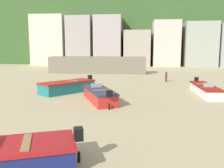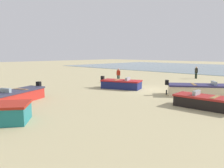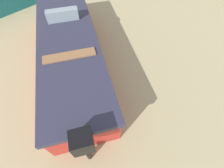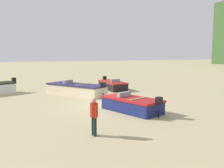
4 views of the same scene
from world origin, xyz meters
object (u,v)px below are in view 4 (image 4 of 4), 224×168
boat_cream_1 (76,89)px  boat_navy_0 (132,104)px  boat_black_6 (112,85)px  beach_walker_distant (94,114)px

boat_cream_1 → boat_navy_0: bearing=-111.6°
boat_cream_1 → boat_black_6: (-1.87, 3.94, -0.06)m
beach_walker_distant → boat_navy_0: bearing=-50.8°
boat_navy_0 → boat_cream_1: 7.24m
boat_navy_0 → boat_black_6: bearing=54.9°
boat_navy_0 → boat_black_6: 9.19m
boat_black_6 → beach_walker_distant: size_ratio=2.53×
boat_navy_0 → boat_black_6: size_ratio=1.00×
boat_navy_0 → boat_black_6: boat_navy_0 is taller
boat_black_6 → beach_walker_distant: 13.58m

